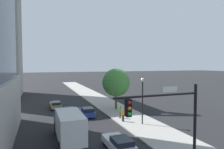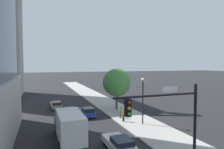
% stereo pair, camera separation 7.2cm
% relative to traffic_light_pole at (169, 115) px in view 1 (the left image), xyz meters
% --- Properties ---
extents(sidewalk, '(5.39, 120.00, 0.15)m').
position_rel_traffic_light_pole_xyz_m(sidewalk, '(4.46, 15.13, -4.38)').
color(sidewalk, '#9E9B93').
rests_on(sidewalk, ground).
extents(traffic_light_pole, '(6.12, 0.48, 6.27)m').
position_rel_traffic_light_pole_xyz_m(traffic_light_pole, '(0.00, 0.00, 0.00)').
color(traffic_light_pole, black).
rests_on(traffic_light_pole, sidewalk).
extents(street_lamp, '(0.44, 0.44, 5.87)m').
position_rel_traffic_light_pole_xyz_m(street_lamp, '(4.50, 11.47, -0.47)').
color(street_lamp, black).
rests_on(street_lamp, sidewalk).
extents(street_tree, '(4.73, 4.73, 6.90)m').
position_rel_traffic_light_pole_xyz_m(street_tree, '(4.54, 20.65, 0.21)').
color(street_tree, brown).
rests_on(street_tree, sidewalk).
extents(car_blue, '(1.87, 4.27, 1.47)m').
position_rel_traffic_light_pole_xyz_m(car_blue, '(-1.24, 18.09, -3.75)').
color(car_blue, '#233D9E').
rests_on(car_blue, ground).
extents(car_gold, '(1.75, 4.55, 1.31)m').
position_rel_traffic_light_pole_xyz_m(car_gold, '(-5.11, 25.20, -3.78)').
color(car_gold, '#AD8938').
rests_on(car_gold, ground).
extents(car_white, '(1.86, 4.17, 1.39)m').
position_rel_traffic_light_pole_xyz_m(car_white, '(-1.24, 5.46, -3.74)').
color(car_white, silver).
rests_on(car_white, ground).
extents(box_truck, '(2.31, 7.53, 3.09)m').
position_rel_traffic_light_pole_xyz_m(box_truck, '(-5.11, 9.36, -2.70)').
color(box_truck, '#1E4799').
rests_on(box_truck, ground).
extents(pedestrian_green_shirt, '(0.34, 0.34, 1.72)m').
position_rel_traffic_light_pole_xyz_m(pedestrian_green_shirt, '(2.90, 15.01, -3.43)').
color(pedestrian_green_shirt, brown).
rests_on(pedestrian_green_shirt, sidewalk).
extents(pedestrian_orange_shirt, '(0.34, 0.34, 1.75)m').
position_rel_traffic_light_pole_xyz_m(pedestrian_orange_shirt, '(2.65, 13.36, -3.41)').
color(pedestrian_orange_shirt, black).
rests_on(pedestrian_orange_shirt, sidewalk).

